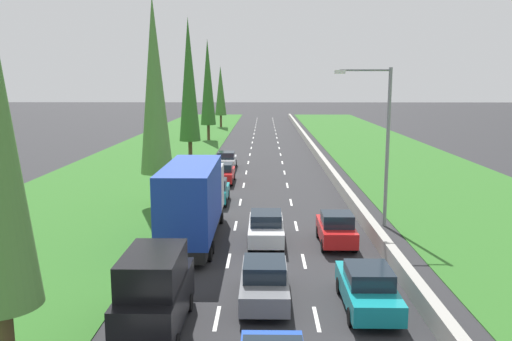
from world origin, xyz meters
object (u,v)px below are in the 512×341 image
(white_sedan_centre_lane, at_px, (266,227))
(silver_sedan_left_lane, at_px, (226,160))
(grey_sedan_centre_lane, at_px, (264,281))
(teal_hatchback_left_lane, at_px, (215,191))
(red_hatchback_right_lane, at_px, (336,229))
(poplar_tree_fourth, at_px, (208,82))
(black_van_left_lane, at_px, (155,292))
(blue_box_truck_left_lane, at_px, (194,200))
(poplar_tree_third, at_px, (189,80))
(poplar_tree_fifth, at_px, (221,91))
(street_light_mast, at_px, (382,136))
(red_sedan_left_lane, at_px, (223,173))
(poplar_tree_second, at_px, (155,87))
(teal_sedan_right_lane, at_px, (368,288))

(white_sedan_centre_lane, distance_m, silver_sedan_left_lane, 23.59)
(grey_sedan_centre_lane, bearing_deg, teal_hatchback_left_lane, 101.70)
(grey_sedan_centre_lane, xyz_separation_m, silver_sedan_left_lane, (-3.65, 30.64, 0.00))
(red_hatchback_right_lane, xyz_separation_m, poplar_tree_fourth, (-11.59, 48.28, 7.27))
(black_van_left_lane, bearing_deg, teal_hatchback_left_lane, 89.25)
(blue_box_truck_left_lane, relative_size, silver_sedan_left_lane, 2.09)
(poplar_tree_third, xyz_separation_m, poplar_tree_fifth, (-0.27, 41.77, -1.79))
(grey_sedan_centre_lane, xyz_separation_m, street_light_mast, (6.58, 10.66, 4.42))
(grey_sedan_centre_lane, relative_size, poplar_tree_third, 0.31)
(grey_sedan_centre_lane, xyz_separation_m, blue_box_truck_left_lane, (-3.66, 7.51, 1.37))
(grey_sedan_centre_lane, distance_m, poplar_tree_fifth, 77.34)
(blue_box_truck_left_lane, height_order, silver_sedan_left_lane, blue_box_truck_left_lane)
(red_sedan_left_lane, height_order, street_light_mast, street_light_mast)
(black_van_left_lane, relative_size, poplar_tree_fifth, 0.44)
(poplar_tree_second, bearing_deg, poplar_tree_fourth, 91.14)
(white_sedan_centre_lane, relative_size, poplar_tree_third, 0.31)
(white_sedan_centre_lane, xyz_separation_m, street_light_mast, (6.49, 3.30, 4.42))
(red_sedan_left_lane, relative_size, poplar_tree_second, 0.33)
(poplar_tree_third, bearing_deg, red_hatchback_right_lane, -67.91)
(red_sedan_left_lane, bearing_deg, poplar_tree_fifth, 94.87)
(poplar_tree_second, relative_size, poplar_tree_third, 0.94)
(blue_box_truck_left_lane, height_order, street_light_mast, street_light_mast)
(grey_sedan_centre_lane, distance_m, teal_hatchback_left_lane, 16.57)
(grey_sedan_centre_lane, distance_m, teal_sedan_right_lane, 3.81)
(grey_sedan_centre_lane, bearing_deg, poplar_tree_second, 114.72)
(poplar_tree_third, bearing_deg, grey_sedan_centre_lane, -77.60)
(poplar_tree_fourth, bearing_deg, poplar_tree_fifth, 90.00)
(teal_hatchback_left_lane, distance_m, street_light_mast, 12.21)
(red_hatchback_right_lane, distance_m, street_light_mast, 6.42)
(red_sedan_left_lane, bearing_deg, red_hatchback_right_lane, -66.83)
(teal_sedan_right_lane, relative_size, poplar_tree_fifth, 0.41)
(white_sedan_centre_lane, xyz_separation_m, silver_sedan_left_lane, (-3.73, 23.29, 0.00))
(teal_hatchback_left_lane, xyz_separation_m, silver_sedan_left_lane, (-0.29, 14.41, -0.02))
(grey_sedan_centre_lane, relative_size, silver_sedan_left_lane, 1.00)
(poplar_tree_third, xyz_separation_m, poplar_tree_fourth, (-0.26, 20.36, -0.26))
(red_hatchback_right_lane, relative_size, poplar_tree_fifth, 0.35)
(red_sedan_left_lane, bearing_deg, street_light_mast, -52.15)
(grey_sedan_centre_lane, height_order, poplar_tree_fifth, poplar_tree_fifth)
(grey_sedan_centre_lane, bearing_deg, poplar_tree_third, 102.40)
(grey_sedan_centre_lane, xyz_separation_m, poplar_tree_second, (-7.16, 15.56, 7.09))
(white_sedan_centre_lane, relative_size, teal_hatchback_left_lane, 1.15)
(red_hatchback_right_lane, bearing_deg, poplar_tree_fifth, 99.45)
(grey_sedan_centre_lane, relative_size, street_light_mast, 0.50)
(white_sedan_centre_lane, height_order, poplar_tree_fourth, poplar_tree_fourth)
(silver_sedan_left_lane, bearing_deg, poplar_tree_second, -103.12)
(poplar_tree_third, bearing_deg, poplar_tree_fourth, 90.74)
(poplar_tree_second, bearing_deg, street_light_mast, -19.64)
(red_sedan_left_lane, height_order, poplar_tree_second, poplar_tree_second)
(poplar_tree_third, height_order, poplar_tree_fourth, poplar_tree_third)
(grey_sedan_centre_lane, relative_size, white_sedan_centre_lane, 1.00)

